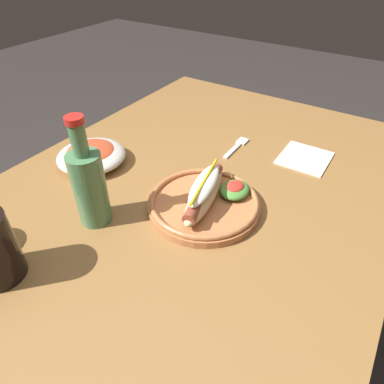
% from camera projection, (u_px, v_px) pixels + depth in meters
% --- Properties ---
extents(ground_plane, '(8.00, 8.00, 0.00)m').
position_uv_depth(ground_plane, '(182.00, 365.00, 1.20)').
color(ground_plane, '#2D2826').
extents(dining_table, '(1.33, 0.85, 0.74)m').
position_uv_depth(dining_table, '(177.00, 237.00, 0.81)').
color(dining_table, olive).
rests_on(dining_table, ground_plane).
extents(hot_dog_plate, '(0.24, 0.24, 0.08)m').
position_uv_depth(hot_dog_plate, '(206.00, 199.00, 0.73)').
color(hot_dog_plate, '#B77042').
rests_on(hot_dog_plate, dining_table).
extents(fork, '(0.12, 0.03, 0.00)m').
position_uv_depth(fork, '(237.00, 146.00, 0.94)').
color(fork, silver).
rests_on(fork, dining_table).
extents(glass_bottle, '(0.06, 0.06, 0.23)m').
position_uv_depth(glass_bottle, '(89.00, 185.00, 0.66)').
color(glass_bottle, '#4C7F51').
rests_on(glass_bottle, dining_table).
extents(side_bowl, '(0.17, 0.17, 0.05)m').
position_uv_depth(side_bowl, '(91.00, 155.00, 0.86)').
color(side_bowl, silver).
rests_on(side_bowl, dining_table).
extents(napkin, '(0.13, 0.12, 0.00)m').
position_uv_depth(napkin, '(305.00, 158.00, 0.89)').
color(napkin, white).
rests_on(napkin, dining_table).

